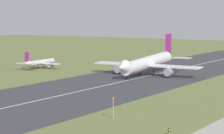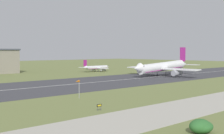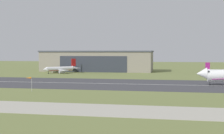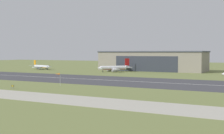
% 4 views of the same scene
% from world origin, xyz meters
% --- Properties ---
extents(ground_plane, '(711.78, 711.78, 0.00)m').
position_xyz_m(ground_plane, '(0.00, 47.68, 0.00)').
color(ground_plane, olive).
extents(runway_strip, '(471.78, 47.46, 0.06)m').
position_xyz_m(runway_strip, '(0.00, 95.35, 0.03)').
color(runway_strip, '#3D3D42').
rests_on(runway_strip, ground_plane).
extents(runway_centreline, '(424.60, 0.70, 0.01)m').
position_xyz_m(runway_centreline, '(0.00, 95.35, 0.07)').
color(runway_centreline, silver).
rests_on(runway_centreline, runway_strip).
extents(hangar_building, '(81.63, 28.32, 15.09)m').
position_xyz_m(hangar_building, '(-0.20, 183.76, 7.56)').
color(hangar_building, gray).
rests_on(hangar_building, ground_plane).
extents(airplane_parked_centre, '(24.09, 16.86, 7.56)m').
position_xyz_m(airplane_parked_centre, '(-86.06, 155.70, 2.42)').
color(airplane_parked_centre, silver).
rests_on(airplane_parked_centre, ground_plane).
extents(airplane_parked_east, '(22.39, 23.35, 9.62)m').
position_xyz_m(airplane_parked_east, '(-19.50, 157.19, 2.75)').
color(airplane_parked_east, white).
rests_on(airplane_parked_east, ground_plane).
extents(windsock_pole, '(2.12, 1.36, 5.25)m').
position_xyz_m(windsock_pole, '(3.44, 62.82, 4.66)').
color(windsock_pole, '#B7B7BC').
rests_on(windsock_pole, ground_plane).
extents(runway_sign, '(1.37, 0.13, 1.53)m').
position_xyz_m(runway_sign, '(-4.08, 44.69, 1.12)').
color(runway_sign, '#4C4C51').
rests_on(runway_sign, ground_plane).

